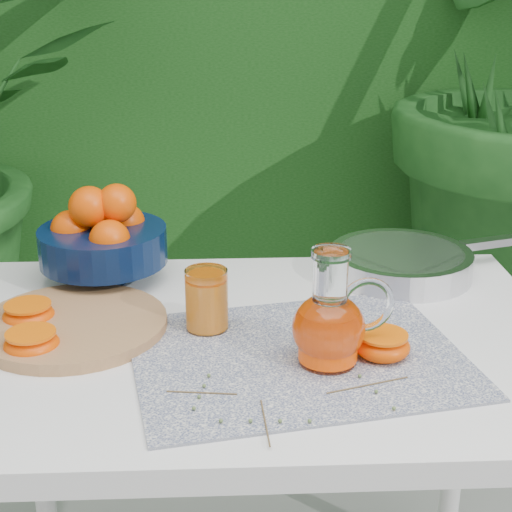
{
  "coord_description": "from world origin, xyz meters",
  "views": [
    {
      "loc": [
        0.01,
        -1.09,
        1.32
      ],
      "look_at": [
        0.06,
        0.07,
        0.88
      ],
      "focal_mm": 55.0,
      "sensor_mm": 36.0,
      "label": 1
    }
  ],
  "objects_px": {
    "juice_pitcher": "(330,324)",
    "white_table": "(257,380)",
    "fruit_bowl": "(102,237)",
    "cutting_board": "(73,325)",
    "saute_pan": "(403,261)"
  },
  "relations": [
    {
      "from": "juice_pitcher",
      "to": "white_table",
      "type": "bearing_deg",
      "value": 136.15
    },
    {
      "from": "white_table",
      "to": "fruit_bowl",
      "type": "bearing_deg",
      "value": 137.96
    },
    {
      "from": "cutting_board",
      "to": "white_table",
      "type": "bearing_deg",
      "value": -6.13
    },
    {
      "from": "cutting_board",
      "to": "saute_pan",
      "type": "bearing_deg",
      "value": 20.05
    },
    {
      "from": "juice_pitcher",
      "to": "cutting_board",
      "type": "bearing_deg",
      "value": 161.88
    },
    {
      "from": "white_table",
      "to": "fruit_bowl",
      "type": "distance_m",
      "value": 0.41
    },
    {
      "from": "saute_pan",
      "to": "fruit_bowl",
      "type": "bearing_deg",
      "value": 179.92
    },
    {
      "from": "cutting_board",
      "to": "juice_pitcher",
      "type": "relative_size",
      "value": 1.71
    },
    {
      "from": "fruit_bowl",
      "to": "saute_pan",
      "type": "height_order",
      "value": "fruit_bowl"
    },
    {
      "from": "white_table",
      "to": "saute_pan",
      "type": "height_order",
      "value": "saute_pan"
    },
    {
      "from": "cutting_board",
      "to": "juice_pitcher",
      "type": "height_order",
      "value": "juice_pitcher"
    },
    {
      "from": "fruit_bowl",
      "to": "saute_pan",
      "type": "relative_size",
      "value": 0.62
    },
    {
      "from": "juice_pitcher",
      "to": "fruit_bowl",
      "type": "bearing_deg",
      "value": 137.46
    },
    {
      "from": "white_table",
      "to": "fruit_bowl",
      "type": "xyz_separation_m",
      "value": [
        -0.28,
        0.25,
        0.17
      ]
    },
    {
      "from": "fruit_bowl",
      "to": "white_table",
      "type": "bearing_deg",
      "value": -42.04
    }
  ]
}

